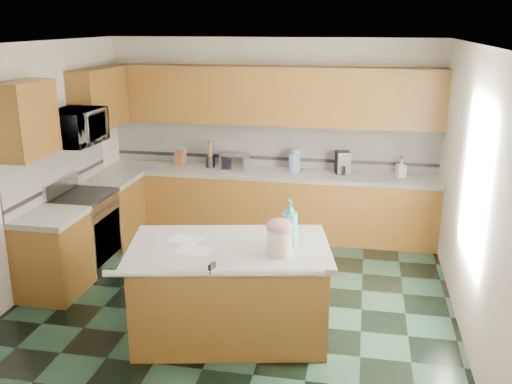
% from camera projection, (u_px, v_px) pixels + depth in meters
% --- Properties ---
extents(floor, '(4.60, 4.60, 0.00)m').
position_uv_depth(floor, '(237.00, 298.00, 6.23)').
color(floor, black).
rests_on(floor, ground).
extents(ceiling, '(4.60, 4.60, 0.00)m').
position_uv_depth(ceiling, '(234.00, 44.00, 5.45)').
color(ceiling, white).
rests_on(ceiling, ground).
extents(wall_back, '(4.60, 0.04, 2.70)m').
position_uv_depth(wall_back, '(272.00, 136.00, 8.02)').
color(wall_back, silver).
rests_on(wall_back, ground).
extents(wall_front, '(4.60, 0.04, 2.70)m').
position_uv_depth(wall_front, '(155.00, 274.00, 3.66)').
color(wall_front, silver).
rests_on(wall_front, ground).
extents(wall_left, '(0.04, 4.60, 2.70)m').
position_uv_depth(wall_left, '(30.00, 169.00, 6.26)').
color(wall_left, silver).
rests_on(wall_left, ground).
extents(wall_right, '(0.04, 4.60, 2.70)m').
position_uv_depth(wall_right, '(473.00, 192.00, 5.42)').
color(wall_right, silver).
rests_on(wall_right, ground).
extents(back_base_cab, '(4.60, 0.60, 0.86)m').
position_uv_depth(back_base_cab, '(268.00, 205.00, 7.99)').
color(back_base_cab, '#3A250D').
rests_on(back_base_cab, ground).
extents(back_countertop, '(4.60, 0.64, 0.06)m').
position_uv_depth(back_countertop, '(268.00, 174.00, 7.85)').
color(back_countertop, white).
rests_on(back_countertop, back_base_cab).
extents(back_upper_cab, '(4.60, 0.33, 0.78)m').
position_uv_depth(back_upper_cab, '(270.00, 96.00, 7.68)').
color(back_upper_cab, '#3A250D').
rests_on(back_upper_cab, wall_back).
extents(back_backsplash, '(4.60, 0.02, 0.63)m').
position_uv_depth(back_backsplash, '(271.00, 145.00, 8.03)').
color(back_backsplash, silver).
rests_on(back_backsplash, back_countertop).
extents(back_accent_band, '(4.60, 0.01, 0.05)m').
position_uv_depth(back_accent_band, '(271.00, 158.00, 8.08)').
color(back_accent_band, black).
rests_on(back_accent_band, back_countertop).
extents(left_base_cab_rear, '(0.60, 0.82, 0.86)m').
position_uv_depth(left_base_cab_rear, '(113.00, 213.00, 7.68)').
color(left_base_cab_rear, '#3A250D').
rests_on(left_base_cab_rear, ground).
extents(left_counter_rear, '(0.64, 0.82, 0.06)m').
position_uv_depth(left_counter_rear, '(110.00, 180.00, 7.55)').
color(left_counter_rear, white).
rests_on(left_counter_rear, left_base_cab_rear).
extents(left_base_cab_front, '(0.60, 0.72, 0.86)m').
position_uv_depth(left_base_cab_front, '(53.00, 257.00, 6.24)').
color(left_base_cab_front, '#3A250D').
rests_on(left_base_cab_front, ground).
extents(left_counter_front, '(0.64, 0.72, 0.06)m').
position_uv_depth(left_counter_front, '(49.00, 217.00, 6.11)').
color(left_counter_front, white).
rests_on(left_counter_front, left_base_cab_front).
extents(left_backsplash, '(0.02, 2.30, 0.63)m').
position_uv_depth(left_backsplash, '(59.00, 167.00, 6.80)').
color(left_backsplash, silver).
rests_on(left_backsplash, wall_left).
extents(left_accent_band, '(0.01, 2.30, 0.05)m').
position_uv_depth(left_accent_band, '(61.00, 183.00, 6.86)').
color(left_accent_band, black).
rests_on(left_accent_band, wall_left).
extents(left_upper_cab_rear, '(0.33, 1.09, 0.78)m').
position_uv_depth(left_upper_cab_rear, '(99.00, 99.00, 7.40)').
color(left_upper_cab_rear, '#3A250D').
rests_on(left_upper_cab_rear, wall_left).
extents(left_upper_cab_front, '(0.33, 0.72, 0.78)m').
position_uv_depth(left_upper_cab_front, '(26.00, 120.00, 5.83)').
color(left_upper_cab_front, '#3A250D').
rests_on(left_upper_cab_front, wall_left).
extents(range_body, '(0.60, 0.76, 0.88)m').
position_uv_depth(range_body, '(85.00, 232.00, 6.93)').
color(range_body, '#B7B7BC').
rests_on(range_body, ground).
extents(range_oven_door, '(0.02, 0.68, 0.55)m').
position_uv_depth(range_oven_door, '(108.00, 237.00, 6.89)').
color(range_oven_door, black).
rests_on(range_oven_door, range_body).
extents(range_cooktop, '(0.62, 0.78, 0.04)m').
position_uv_depth(range_cooktop, '(82.00, 196.00, 6.80)').
color(range_cooktop, black).
rests_on(range_cooktop, range_body).
extents(range_handle, '(0.02, 0.66, 0.02)m').
position_uv_depth(range_handle, '(108.00, 207.00, 6.78)').
color(range_handle, '#B7B7BC').
rests_on(range_handle, range_body).
extents(range_backguard, '(0.06, 0.76, 0.18)m').
position_uv_depth(range_backguard, '(61.00, 186.00, 6.81)').
color(range_backguard, '#B7B7BC').
rests_on(range_backguard, range_body).
extents(microwave, '(0.50, 0.73, 0.41)m').
position_uv_depth(microwave, '(75.00, 127.00, 6.56)').
color(microwave, '#B7B7BC').
rests_on(microwave, wall_left).
extents(island_base, '(1.91, 1.33, 0.86)m').
position_uv_depth(island_base, '(230.00, 293.00, 5.40)').
color(island_base, '#3A250D').
rests_on(island_base, ground).
extents(island_top, '(2.03, 1.44, 0.06)m').
position_uv_depth(island_top, '(229.00, 248.00, 5.27)').
color(island_top, white).
rests_on(island_top, island_base).
extents(island_bullnose, '(1.82, 0.43, 0.06)m').
position_uv_depth(island_bullnose, '(214.00, 273.00, 4.75)').
color(island_bullnose, white).
rests_on(island_bullnose, island_base).
extents(treat_jar, '(0.28, 0.28, 0.23)m').
position_uv_depth(treat_jar, '(279.00, 242.00, 5.03)').
color(treat_jar, '#F1E3C6').
rests_on(treat_jar, island_top).
extents(treat_jar_lid, '(0.24, 0.24, 0.15)m').
position_uv_depth(treat_jar_lid, '(280.00, 226.00, 4.99)').
color(treat_jar_lid, '#CC858E').
rests_on(treat_jar_lid, treat_jar).
extents(treat_jar_knob, '(0.08, 0.03, 0.03)m').
position_uv_depth(treat_jar_knob, '(280.00, 221.00, 4.97)').
color(treat_jar_knob, tan).
rests_on(treat_jar_knob, treat_jar_lid).
extents(treat_jar_knob_end_l, '(0.04, 0.04, 0.04)m').
position_uv_depth(treat_jar_knob_end_l, '(275.00, 221.00, 4.98)').
color(treat_jar_knob_end_l, tan).
rests_on(treat_jar_knob_end_l, treat_jar_lid).
extents(treat_jar_knob_end_r, '(0.04, 0.04, 0.04)m').
position_uv_depth(treat_jar_knob_end_r, '(284.00, 221.00, 4.96)').
color(treat_jar_knob_end_r, tan).
rests_on(treat_jar_knob_end_r, treat_jar_lid).
extents(soap_bottle_island, '(0.21, 0.21, 0.43)m').
position_uv_depth(soap_bottle_island, '(290.00, 223.00, 5.23)').
color(soap_bottle_island, teal).
rests_on(soap_bottle_island, island_top).
extents(paper_sheet_a, '(0.31, 0.24, 0.00)m').
position_uv_depth(paper_sheet_a, '(193.00, 251.00, 5.14)').
color(paper_sheet_a, white).
rests_on(paper_sheet_a, island_top).
extents(paper_sheet_b, '(0.34, 0.28, 0.00)m').
position_uv_depth(paper_sheet_b, '(186.00, 240.00, 5.40)').
color(paper_sheet_b, white).
rests_on(paper_sheet_b, island_top).
extents(clamp_body, '(0.05, 0.09, 0.08)m').
position_uv_depth(clamp_body, '(212.00, 268.00, 4.77)').
color(clamp_body, black).
rests_on(clamp_body, island_top).
extents(clamp_handle, '(0.01, 0.06, 0.01)m').
position_uv_depth(clamp_handle, '(211.00, 272.00, 4.72)').
color(clamp_handle, black).
rests_on(clamp_handle, island_top).
extents(knife_block, '(0.16, 0.20, 0.26)m').
position_uv_depth(knife_block, '(180.00, 158.00, 8.09)').
color(knife_block, '#472814').
rests_on(knife_block, back_countertop).
extents(utensil_crock, '(0.12, 0.12, 0.16)m').
position_uv_depth(utensil_crock, '(210.00, 162.00, 8.05)').
color(utensil_crock, black).
rests_on(utensil_crock, back_countertop).
extents(utensil_bundle, '(0.07, 0.07, 0.23)m').
position_uv_depth(utensil_bundle, '(210.00, 149.00, 7.99)').
color(utensil_bundle, '#472814').
rests_on(utensil_bundle, utensil_crock).
extents(toaster_oven, '(0.41, 0.32, 0.21)m').
position_uv_depth(toaster_oven, '(235.00, 162.00, 7.95)').
color(toaster_oven, '#B7B7BC').
rests_on(toaster_oven, back_countertop).
extents(toaster_oven_door, '(0.32, 0.01, 0.17)m').
position_uv_depth(toaster_oven_door, '(233.00, 164.00, 7.84)').
color(toaster_oven_door, black).
rests_on(toaster_oven_door, toaster_oven).
extents(paper_towel, '(0.13, 0.13, 0.29)m').
position_uv_depth(paper_towel, '(296.00, 161.00, 7.83)').
color(paper_towel, white).
rests_on(paper_towel, back_countertop).
extents(paper_towel_base, '(0.20, 0.20, 0.01)m').
position_uv_depth(paper_towel_base, '(295.00, 170.00, 7.87)').
color(paper_towel_base, '#B7B7BC').
rests_on(paper_towel_base, back_countertop).
extents(water_jug, '(0.15, 0.15, 0.25)m').
position_uv_depth(water_jug, '(294.00, 163.00, 7.80)').
color(water_jug, '#7296D5').
rests_on(water_jug, back_countertop).
extents(water_jug_neck, '(0.07, 0.07, 0.04)m').
position_uv_depth(water_jug_neck, '(294.00, 152.00, 7.76)').
color(water_jug_neck, '#7296D5').
rests_on(water_jug_neck, water_jug).
extents(coffee_maker, '(0.23, 0.24, 0.31)m').
position_uv_depth(coffee_maker, '(343.00, 163.00, 7.69)').
color(coffee_maker, black).
rests_on(coffee_maker, back_countertop).
extents(coffee_carafe, '(0.13, 0.13, 0.13)m').
position_uv_depth(coffee_carafe, '(342.00, 170.00, 7.68)').
color(coffee_carafe, black).
rests_on(coffee_carafe, back_countertop).
extents(soap_bottle_back, '(0.15, 0.15, 0.25)m').
position_uv_depth(soap_bottle_back, '(401.00, 168.00, 7.54)').
color(soap_bottle_back, white).
rests_on(soap_bottle_back, back_countertop).
extents(soap_back_cap, '(0.02, 0.02, 0.03)m').
position_uv_depth(soap_back_cap, '(402.00, 157.00, 7.49)').
color(soap_back_cap, red).
rests_on(soap_back_cap, soap_bottle_back).
extents(window_light_proxy, '(0.02, 1.40, 1.10)m').
position_uv_depth(window_light_proxy, '(475.00, 182.00, 5.20)').
color(window_light_proxy, white).
rests_on(window_light_proxy, wall_right).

